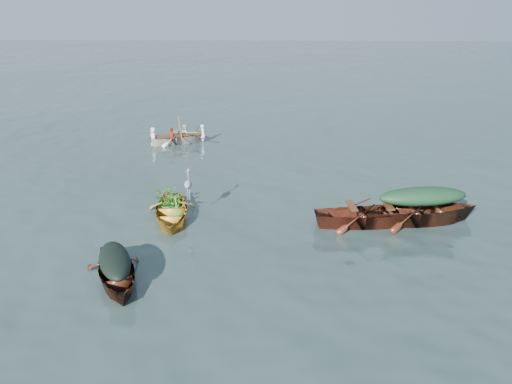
# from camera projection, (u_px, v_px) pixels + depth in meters

# --- Properties ---
(ground) EXTENTS (140.00, 140.00, 0.00)m
(ground) POSITION_uv_depth(u_px,v_px,m) (271.00, 247.00, 13.17)
(ground) COLOR #2D3F3C
(ground) RESTS_ON ground
(yellow_dinghy) EXTENTS (1.94, 3.50, 0.90)m
(yellow_dinghy) POSITION_uv_depth(u_px,v_px,m) (171.00, 219.00, 14.83)
(yellow_dinghy) COLOR gold
(yellow_dinghy) RESTS_ON ground
(dark_covered_boat) EXTENTS (2.45, 3.60, 0.82)m
(dark_covered_boat) POSITION_uv_depth(u_px,v_px,m) (117.00, 282.00, 11.57)
(dark_covered_boat) COLOR #42180F
(dark_covered_boat) RESTS_ON ground
(green_tarp_boat) EXTENTS (4.91, 2.16, 1.13)m
(green_tarp_boat) POSITION_uv_depth(u_px,v_px,m) (420.00, 222.00, 14.64)
(green_tarp_boat) COLOR #421C0F
(green_tarp_boat) RESTS_ON ground
(open_wooden_boat) EXTENTS (4.44, 1.71, 1.01)m
(open_wooden_boat) POSITION_uv_depth(u_px,v_px,m) (368.00, 225.00, 14.47)
(open_wooden_boat) COLOR #561E15
(open_wooden_boat) RESTS_ON ground
(rowed_boat) EXTENTS (3.70, 2.39, 0.81)m
(rowed_boat) POSITION_uv_depth(u_px,v_px,m) (179.00, 143.00, 22.67)
(rowed_boat) COLOR white
(rowed_boat) RESTS_ON ground
(dark_tarp_cover) EXTENTS (1.35, 1.98, 0.40)m
(dark_tarp_cover) POSITION_uv_depth(u_px,v_px,m) (114.00, 258.00, 11.35)
(dark_tarp_cover) COLOR black
(dark_tarp_cover) RESTS_ON dark_covered_boat
(green_tarp_cover) EXTENTS (2.70, 1.19, 0.52)m
(green_tarp_cover) POSITION_uv_depth(u_px,v_px,m) (423.00, 196.00, 14.34)
(green_tarp_cover) COLOR black
(green_tarp_cover) RESTS_ON green_tarp_boat
(thwart_benches) EXTENTS (2.23, 0.99, 0.04)m
(thwart_benches) POSITION_uv_depth(u_px,v_px,m) (370.00, 208.00, 14.28)
(thwart_benches) COLOR #452510
(thwart_benches) RESTS_ON open_wooden_boat
(heron) EXTENTS (0.34, 0.44, 0.92)m
(heron) POSITION_uv_depth(u_px,v_px,m) (188.00, 189.00, 14.61)
(heron) COLOR #93979B
(heron) RESTS_ON yellow_dinghy
(dinghy_weeds) EXTENTS (0.83, 1.00, 0.60)m
(dinghy_weeds) POSITION_uv_depth(u_px,v_px,m) (171.00, 189.00, 15.07)
(dinghy_weeds) COLOR #37741E
(dinghy_weeds) RESTS_ON yellow_dinghy
(rowers) EXTENTS (2.68, 1.87, 0.76)m
(rowers) POSITION_uv_depth(u_px,v_px,m) (178.00, 126.00, 22.38)
(rowers) COLOR white
(rowers) RESTS_ON rowed_boat
(oars) EXTENTS (1.57, 2.63, 0.06)m
(oars) POSITION_uv_depth(u_px,v_px,m) (179.00, 134.00, 22.51)
(oars) COLOR olive
(oars) RESTS_ON rowed_boat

